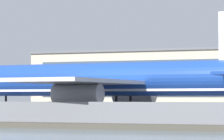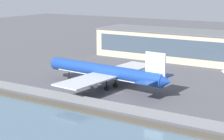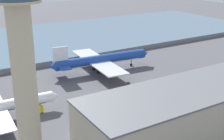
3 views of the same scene
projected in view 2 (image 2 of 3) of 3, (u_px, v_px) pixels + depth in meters
name	position (u px, v px, depth m)	size (l,w,h in m)	color
ground_plane	(119.00, 92.00, 115.52)	(500.00, 500.00, 0.00)	#4C4C51
shoreline_seawall	(79.00, 109.00, 98.47)	(320.00, 3.00, 0.50)	#474238
perimeter_fence	(89.00, 101.00, 101.98)	(280.00, 0.10, 2.53)	slate
cargo_jet_blue	(105.00, 72.00, 119.54)	(48.67, 42.19, 13.51)	#193D93
baggage_tug	(138.00, 72.00, 138.87)	(3.01, 3.57, 1.80)	red
terminal_building	(176.00, 45.00, 167.02)	(72.14, 22.15, 12.91)	#BCB299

